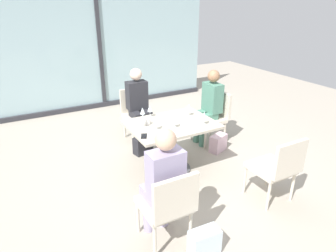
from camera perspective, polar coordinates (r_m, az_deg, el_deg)
The scene contains 22 objects.
ground_plane at distance 4.46m, azimuth 0.62°, elevation -8.14°, with size 12.00×12.00×0.00m, color #A89E8E.
window_wall_backdrop at distance 6.87m, azimuth -12.79°, elevation 13.36°, with size 5.09×0.10×2.70m.
dining_table_main at distance 4.21m, azimuth 0.65°, elevation -1.88°, with size 1.18×0.88×0.73m.
chair_far_right at distance 5.17m, azimuth 8.66°, elevation 2.25°, with size 0.50×0.46×0.87m.
chair_front_left at distance 2.98m, azimuth 0.04°, elevation -14.53°, with size 0.46×0.50×0.87m.
chair_near_window at distance 5.27m, azimuth -6.01°, elevation 2.81°, with size 0.46×0.51×0.87m.
chair_front_right at distance 3.79m, azimuth 20.09°, elevation -7.15°, with size 0.46×0.50×0.87m.
person_far_right at distance 5.04m, azimuth 7.80°, elevation 4.20°, with size 0.39×0.34×1.26m.
person_front_left at distance 2.94m, azimuth -0.99°, elevation -10.25°, with size 0.34×0.39×1.26m.
person_near_window at distance 5.11m, azimuth -5.63°, elevation 4.58°, with size 0.34×0.39×1.26m.
wine_glass_0 at distance 4.30m, azimuth -3.46°, elevation 3.35°, with size 0.07×0.07×0.18m.
wine_glass_1 at distance 3.94m, azimuth 1.21°, elevation 1.43°, with size 0.07×0.07×0.18m.
wine_glass_2 at distance 4.21m, azimuth -4.85°, elevation 2.84°, with size 0.07×0.07×0.18m.
wine_glass_3 at distance 4.06m, azimuth 6.89°, elevation 1.99°, with size 0.07×0.07×0.18m.
wine_glass_4 at distance 4.35m, azimuth 3.98°, elevation 3.57°, with size 0.07×0.07×0.18m.
wine_glass_5 at distance 3.97m, azimuth -4.78°, elevation 1.53°, with size 0.07×0.07×0.18m.
wine_glass_6 at distance 3.87m, azimuth -2.35°, elevation 1.02°, with size 0.07×0.07×0.18m.
coffee_cup at distance 4.08m, azimuth -3.93°, elevation 0.88°, with size 0.08×0.08×0.09m, color white.
cell_phone_on_table at distance 3.75m, azimuth -4.59°, elevation -1.92°, with size 0.07×0.14×0.01m, color black.
handbag_0 at distance 4.96m, azimuth 9.50°, elevation -3.21°, with size 0.30×0.16×0.28m, color beige.
handbag_1 at distance 3.14m, azimuth 6.93°, elevation -21.08°, with size 0.30×0.16×0.28m, color silver.
handbag_2 at distance 4.85m, azimuth -4.77°, elevation -3.63°, with size 0.30×0.16×0.28m, color #232328.
Camera 1 is at (-1.86, -3.32, 2.32)m, focal length 32.12 mm.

